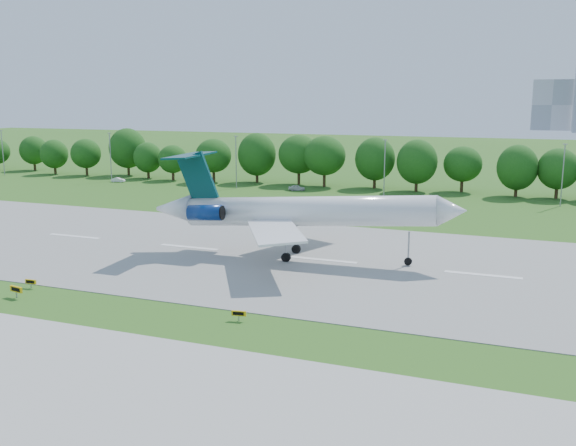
# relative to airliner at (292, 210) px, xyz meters

# --- Properties ---
(ground) EXTENTS (600.00, 600.00, 0.00)m
(ground) POSITION_rel_airliner_xyz_m (-15.67, -24.83, -6.43)
(ground) COLOR #2A5917
(ground) RESTS_ON ground
(runway) EXTENTS (400.00, 45.00, 0.08)m
(runway) POSITION_rel_airliner_xyz_m (-15.67, 0.17, -6.39)
(runway) COLOR gray
(runway) RESTS_ON ground
(tree_line) EXTENTS (288.40, 8.40, 10.40)m
(tree_line) POSITION_rel_airliner_xyz_m (-15.67, 67.17, -0.24)
(tree_line) COLOR #382314
(tree_line) RESTS_ON ground
(light_poles) EXTENTS (175.90, 0.25, 12.19)m
(light_poles) POSITION_rel_airliner_xyz_m (-18.17, 57.17, -0.09)
(light_poles) COLOR gray
(light_poles) RESTS_ON ground
(airliner) EXTENTS (42.00, 30.46, 13.81)m
(airliner) POSITION_rel_airliner_xyz_m (0.00, 0.00, 0.00)
(airliner) COLOR white
(airliner) RESTS_ON ground
(taxi_sign_left) EXTENTS (1.42, 0.26, 1.00)m
(taxi_sign_left) POSITION_rel_airliner_xyz_m (-22.26, -23.42, -5.69)
(taxi_sign_left) COLOR gray
(taxi_sign_left) RESTS_ON ground
(taxi_sign_centre) EXTENTS (1.82, 0.52, 1.27)m
(taxi_sign_centre) POSITION_rel_airliner_xyz_m (-21.12, -26.75, -5.49)
(taxi_sign_centre) COLOR gray
(taxi_sign_centre) RESTS_ON ground
(taxi_sign_right) EXTENTS (1.44, 0.39, 1.01)m
(taxi_sign_right) POSITION_rel_airliner_xyz_m (3.98, -24.70, -5.69)
(taxi_sign_right) COLOR gray
(taxi_sign_right) RESTS_ON ground
(service_vehicle_a) EXTENTS (3.54, 1.96, 1.10)m
(service_vehicle_a) POSITION_rel_airliner_xyz_m (-68.16, 56.39, -5.88)
(service_vehicle_a) COLOR silver
(service_vehicle_a) RESTS_ON ground
(service_vehicle_b) EXTENTS (4.06, 2.64, 1.28)m
(service_vehicle_b) POSITION_rel_airliner_xyz_m (-21.11, 58.53, -5.79)
(service_vehicle_b) COLOR silver
(service_vehicle_b) RESTS_ON ground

